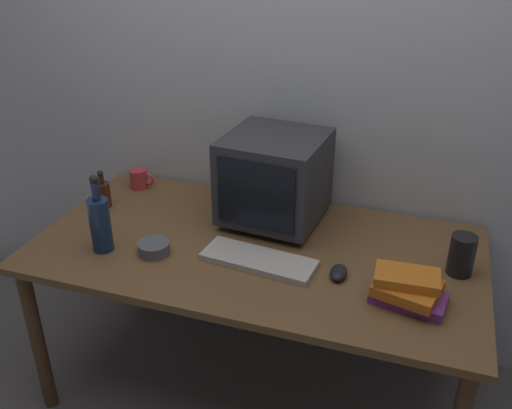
% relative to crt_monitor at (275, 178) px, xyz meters
% --- Properties ---
extents(ground_plane, '(6.00, 6.00, 0.00)m').
position_rel_crt_monitor_xyz_m(ground_plane, '(-0.00, -0.22, -0.91)').
color(ground_plane, slate).
extents(back_wall, '(4.00, 0.08, 2.50)m').
position_rel_crt_monitor_xyz_m(back_wall, '(-0.00, 0.28, 0.34)').
color(back_wall, silver).
rests_on(back_wall, ground).
extents(desk, '(1.70, 0.88, 0.72)m').
position_rel_crt_monitor_xyz_m(desk, '(-0.00, -0.22, -0.27)').
color(desk, brown).
rests_on(desk, ground).
extents(crt_monitor, '(0.41, 0.42, 0.37)m').
position_rel_crt_monitor_xyz_m(crt_monitor, '(0.00, 0.00, 0.00)').
color(crt_monitor, '#333338').
rests_on(crt_monitor, desk).
extents(keyboard, '(0.43, 0.19, 0.02)m').
position_rel_crt_monitor_xyz_m(keyboard, '(0.04, -0.33, -0.18)').
color(keyboard, beige).
rests_on(keyboard, desk).
extents(computer_mouse, '(0.06, 0.10, 0.04)m').
position_rel_crt_monitor_xyz_m(computer_mouse, '(0.34, -0.32, -0.17)').
color(computer_mouse, black).
rests_on(computer_mouse, desk).
extents(bottle_tall, '(0.08, 0.08, 0.31)m').
position_rel_crt_monitor_xyz_m(bottle_tall, '(-0.55, -0.43, -0.08)').
color(bottle_tall, navy).
rests_on(bottle_tall, desk).
extents(bottle_short, '(0.06, 0.06, 0.17)m').
position_rel_crt_monitor_xyz_m(bottle_short, '(-0.74, -0.12, -0.13)').
color(bottle_short, '#472314').
rests_on(bottle_short, desk).
extents(book_stack, '(0.26, 0.21, 0.11)m').
position_rel_crt_monitor_xyz_m(book_stack, '(0.57, -0.39, -0.14)').
color(book_stack, '#843893').
rests_on(book_stack, desk).
extents(mug, '(0.12, 0.08, 0.09)m').
position_rel_crt_monitor_xyz_m(mug, '(-0.68, 0.10, -0.15)').
color(mug, '#CC383D').
rests_on(mug, desk).
extents(cd_spindle, '(0.12, 0.12, 0.04)m').
position_rel_crt_monitor_xyz_m(cd_spindle, '(-0.35, -0.39, -0.17)').
color(cd_spindle, '#595B66').
rests_on(cd_spindle, desk).
extents(metal_canister, '(0.09, 0.09, 0.15)m').
position_rel_crt_monitor_xyz_m(metal_canister, '(0.74, -0.16, -0.12)').
color(metal_canister, black).
rests_on(metal_canister, desk).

